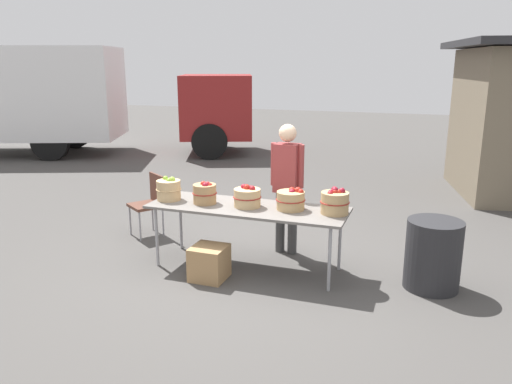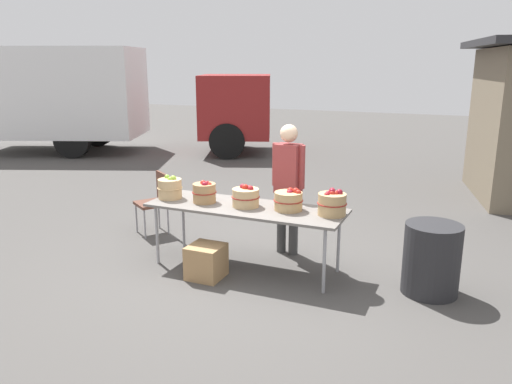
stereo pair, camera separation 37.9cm
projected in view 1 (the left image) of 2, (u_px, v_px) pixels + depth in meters
ground_plane at (248, 267)px, 5.93m from camera, size 40.00×40.00×0.00m
market_table at (247, 210)px, 5.76m from camera, size 2.30×0.76×0.75m
apple_basket_green_0 at (169, 189)px, 6.00m from camera, size 0.31×0.31×0.29m
apple_basket_red_0 at (205, 193)px, 5.85m from camera, size 0.29×0.29×0.27m
apple_basket_red_1 at (247, 197)px, 5.73m from camera, size 0.33×0.33×0.26m
apple_basket_red_2 at (291, 200)px, 5.61m from camera, size 0.33×0.33×0.26m
apple_basket_red_3 at (335, 202)px, 5.45m from camera, size 0.32×0.32×0.30m
vendor_adult at (287, 179)px, 6.18m from camera, size 0.43×0.24×1.64m
box_truck at (79, 97)px, 13.07m from camera, size 7.95×4.82×2.75m
folding_chair at (150, 200)px, 6.94m from camera, size 0.56×0.56×0.86m
trash_barrel at (433, 255)px, 5.31m from camera, size 0.58×0.58×0.75m
produce_crate at (209, 263)px, 5.58m from camera, size 0.38×0.38×0.38m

